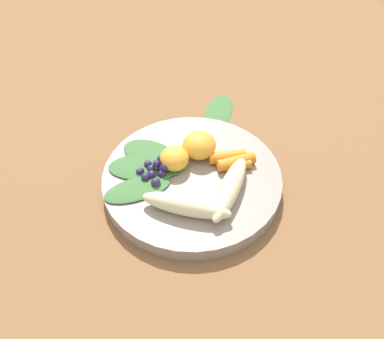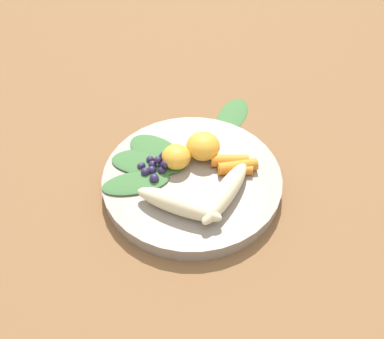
% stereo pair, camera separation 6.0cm
% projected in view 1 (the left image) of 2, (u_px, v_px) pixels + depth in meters
% --- Properties ---
extents(ground_plane, '(2.40, 2.40, 0.00)m').
position_uv_depth(ground_plane, '(192.00, 184.00, 0.62)').
color(ground_plane, brown).
extents(bowl, '(0.28, 0.28, 0.02)m').
position_uv_depth(bowl, '(192.00, 179.00, 0.62)').
color(bowl, gray).
rests_on(bowl, ground_plane).
extents(banana_peeled_left, '(0.13, 0.05, 0.03)m').
position_uv_depth(banana_peeled_left, '(230.00, 188.00, 0.57)').
color(banana_peeled_left, beige).
rests_on(banana_peeled_left, bowl).
extents(banana_peeled_right, '(0.07, 0.13, 0.03)m').
position_uv_depth(banana_peeled_right, '(186.00, 205.00, 0.55)').
color(banana_peeled_right, beige).
rests_on(banana_peeled_right, bowl).
extents(orange_segment_near, '(0.05, 0.05, 0.03)m').
position_uv_depth(orange_segment_near, '(176.00, 157.00, 0.61)').
color(orange_segment_near, '#F4A833').
rests_on(orange_segment_near, bowl).
extents(orange_segment_far, '(0.05, 0.05, 0.04)m').
position_uv_depth(orange_segment_far, '(199.00, 145.00, 0.62)').
color(orange_segment_far, '#F4A833').
rests_on(orange_segment_far, bowl).
extents(carrot_front, '(0.05, 0.05, 0.01)m').
position_uv_depth(carrot_front, '(234.00, 166.00, 0.61)').
color(carrot_front, orange).
rests_on(carrot_front, bowl).
extents(carrot_mid_left, '(0.06, 0.05, 0.02)m').
position_uv_depth(carrot_mid_left, '(236.00, 162.00, 0.61)').
color(carrot_mid_left, orange).
rests_on(carrot_mid_left, bowl).
extents(carrot_mid_right, '(0.05, 0.06, 0.02)m').
position_uv_depth(carrot_mid_right, '(227.00, 157.00, 0.62)').
color(carrot_mid_right, orange).
rests_on(carrot_mid_right, bowl).
extents(blueberry_pile, '(0.05, 0.05, 0.02)m').
position_uv_depth(blueberry_pile, '(154.00, 170.00, 0.60)').
color(blueberry_pile, '#2D234C').
rests_on(blueberry_pile, bowl).
extents(kale_leaf_left, '(0.06, 0.11, 0.00)m').
position_uv_depth(kale_leaf_left, '(154.00, 153.00, 0.64)').
color(kale_leaf_left, '#3D7038').
rests_on(kale_leaf_left, bowl).
extents(kale_leaf_right, '(0.12, 0.13, 0.00)m').
position_uv_depth(kale_leaf_right, '(146.00, 167.00, 0.61)').
color(kale_leaf_right, '#3D7038').
rests_on(kale_leaf_right, bowl).
extents(kale_leaf_rear, '(0.11, 0.10, 0.00)m').
position_uv_depth(kale_leaf_rear, '(138.00, 189.00, 0.58)').
color(kale_leaf_rear, '#3D7038').
rests_on(kale_leaf_rear, bowl).
extents(kale_leaf_stray, '(0.13, 0.09, 0.01)m').
position_uv_depth(kale_leaf_stray, '(218.00, 112.00, 0.75)').
color(kale_leaf_stray, '#3D7038').
rests_on(kale_leaf_stray, ground_plane).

